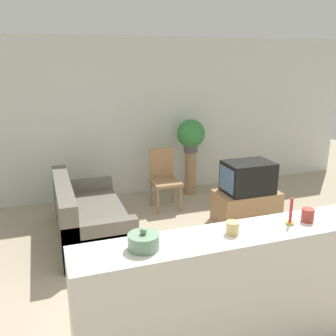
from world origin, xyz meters
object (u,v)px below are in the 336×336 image
object	(u,v)px
couch	(88,219)
decorative_bowl	(144,241)
wooden_chair	(164,176)
potted_plant	(191,134)
television	(248,177)

from	to	relation	value
couch	decorative_bowl	world-z (taller)	decorative_bowl
wooden_chair	potted_plant	distance (m)	0.95
potted_plant	decorative_bowl	xyz separation A→B (m)	(-1.84, -3.57, 0.02)
couch	television	size ratio (longest dim) A/B	2.50
couch	potted_plant	world-z (taller)	potted_plant
couch	television	world-z (taller)	television
couch	decorative_bowl	distance (m)	2.55
television	potted_plant	xyz separation A→B (m)	(-0.32, 1.38, 0.39)
wooden_chair	decorative_bowl	bearing A→B (deg)	-110.98
couch	wooden_chair	xyz separation A→B (m)	(1.33, 0.73, 0.24)
couch	wooden_chair	size ratio (longest dim) A/B	1.82
television	decorative_bowl	bearing A→B (deg)	-134.69
wooden_chair	potted_plant	size ratio (longest dim) A/B	1.68
television	wooden_chair	bearing A→B (deg)	135.20
decorative_bowl	television	bearing A→B (deg)	45.31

